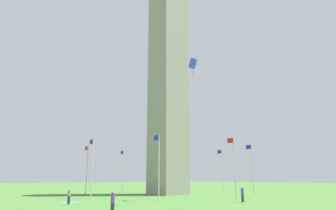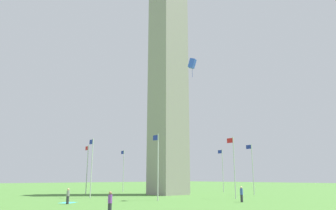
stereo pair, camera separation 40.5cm
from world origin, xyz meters
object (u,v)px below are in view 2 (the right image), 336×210
picnic_blanket_near_first_person (68,203)px  flagpole_s (234,164)px  flagpole_ne (87,167)px  flagpole_sw (252,167)px  person_purple_shirt (110,203)px  flagpole_se (158,163)px  flagpole_e (92,165)px  person_gray_shirt (68,196)px  obelisk_monument (168,60)px  flagpole_n (123,169)px  flagpole_w (222,168)px  kite_blue_box (192,63)px  person_blue_shirt (242,194)px  flagpole_nw (174,169)px

picnic_blanket_near_first_person → flagpole_s: bearing=-112.3°
flagpole_ne → flagpole_sw: bearing=-135.0°
person_purple_shirt → flagpole_sw: bearing=-12.3°
flagpole_ne → person_purple_shirt: 30.71m
flagpole_ne → flagpole_se: same height
flagpole_e → person_gray_shirt: 10.45m
obelisk_monument → person_gray_shirt: obelisk_monument is taller
flagpole_n → picnic_blanket_near_first_person: 27.52m
flagpole_e → flagpole_s: bearing=-135.0°
flagpole_w → picnic_blanket_near_first_person: 33.45m
obelisk_monument → kite_blue_box: size_ratio=17.82×
obelisk_monument → flagpole_sw: size_ratio=5.74×
flagpole_e → person_purple_shirt: 20.41m
obelisk_monument → picnic_blanket_near_first_person: bearing=106.6°
flagpole_e → picnic_blanket_near_first_person: flagpole_e is taller
obelisk_monument → flagpole_se: (-9.55, 9.61, -18.62)m
flagpole_e → person_purple_shirt: size_ratio=4.81×
person_blue_shirt → picnic_blanket_near_first_person: person_blue_shirt is taller
flagpole_s → flagpole_ne: bearing=22.5°
flagpole_e → flagpole_n: bearing=-45.0°
flagpole_ne → kite_blue_box: 25.72m
flagpole_w → person_blue_shirt: flagpole_w is taller
obelisk_monument → kite_blue_box: (-12.27, 6.10, -5.66)m
person_blue_shirt → picnic_blanket_near_first_person: (11.72, 15.31, -0.85)m
flagpole_ne → flagpole_sw: (-19.22, -19.22, 0.00)m
flagpole_se → flagpole_sw: (-0.00, -19.22, 0.00)m
flagpole_w → picnic_blanket_near_first_person: (-5.76, 32.66, -4.39)m
flagpole_sw → flagpole_nw: size_ratio=1.00×
person_gray_shirt → picnic_blanket_near_first_person: 2.10m
flagpole_n → flagpole_s: size_ratio=1.00×
flagpole_e → picnic_blanket_near_first_person: size_ratio=4.45×
flagpole_e → flagpole_sw: 25.12m
flagpole_nw → kite_blue_box: bearing=144.4°
flagpole_se → flagpole_n: bearing=-22.5°
flagpole_ne → flagpole_nw: same height
picnic_blanket_near_first_person → person_gray_shirt: bearing=156.0°
flagpole_n → flagpole_se: same height
flagpole_se → kite_blue_box: kite_blue_box is taller
flagpole_sw → person_purple_shirt: bearing=106.3°
flagpole_s → flagpole_w: bearing=-45.0°
obelisk_monument → flagpole_ne: size_ratio=5.74×
flagpole_se → person_purple_shirt: size_ratio=4.81×
person_blue_shirt → picnic_blanket_near_first_person: bearing=34.7°
person_gray_shirt → flagpole_se: bearing=-55.9°
flagpole_n → flagpole_sw: 25.12m
person_purple_shirt → kite_blue_box: kite_blue_box is taller
flagpole_e → kite_blue_box: bearing=-148.7°
person_purple_shirt → person_blue_shirt: size_ratio=0.97×
flagpole_n → flagpole_nw: same height
flagpole_se → picnic_blanket_near_first_person: size_ratio=4.45×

